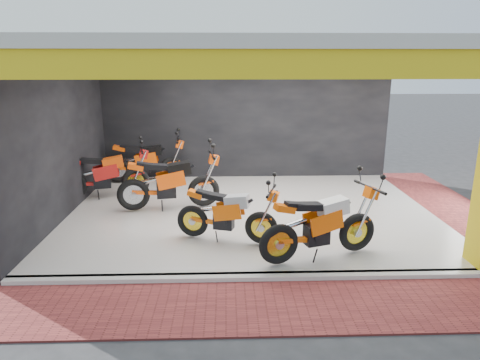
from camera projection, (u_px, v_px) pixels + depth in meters
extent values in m
plane|color=#2D2D30|center=(257.00, 252.00, 7.74)|extent=(80.00, 80.00, 0.00)
cube|color=silver|center=(251.00, 213.00, 9.65)|extent=(8.00, 6.00, 0.10)
cube|color=beige|center=(252.00, 48.00, 8.71)|extent=(8.40, 6.40, 0.20)
cube|color=black|center=(245.00, 120.00, 12.19)|extent=(8.20, 0.20, 3.50)
cube|color=black|center=(59.00, 139.00, 9.07)|extent=(0.20, 6.20, 3.50)
cube|color=gold|center=(265.00, 64.00, 5.90)|extent=(8.40, 0.30, 0.40)
cube|color=gold|center=(443.00, 64.00, 8.92)|extent=(0.30, 6.40, 0.40)
cube|color=silver|center=(262.00, 277.00, 6.74)|extent=(8.00, 0.20, 0.10)
cube|color=maroon|center=(266.00, 306.00, 6.00)|extent=(9.00, 1.40, 0.03)
cube|color=maroon|center=(459.00, 212.00, 9.82)|extent=(1.40, 7.00, 0.03)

